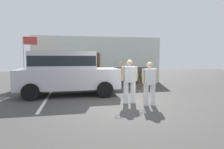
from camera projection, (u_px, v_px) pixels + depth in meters
The scene contains 9 objects.
ground_plane at pixel (121, 105), 7.49m from camera, with size 40.00×40.00×0.00m, color #423F3D.
parking_stripe_0 at pixel (46, 100), 8.40m from camera, with size 0.12×4.40×0.01m, color silver.
house_frontage at pixel (99, 62), 13.54m from camera, with size 8.65×0.40×3.16m.
parked_suv at pixel (67, 71), 9.38m from camera, with size 4.62×2.21×2.05m.
tennis_player_man at pixel (129, 81), 7.74m from camera, with size 0.76×0.29×1.69m.
tennis_player_woman at pixel (149, 83), 7.38m from camera, with size 0.86×0.25×1.61m.
potted_plant_by_porch at pixel (134, 77), 13.20m from camera, with size 0.67×0.67×0.88m.
potted_plant_secondary at pixel (145, 78), 13.32m from camera, with size 0.61×0.61×0.80m.
flag_pole at pixel (27, 52), 11.65m from camera, with size 0.80×0.13×3.02m.
Camera 1 is at (-1.74, -7.16, 1.77)m, focal length 32.15 mm.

